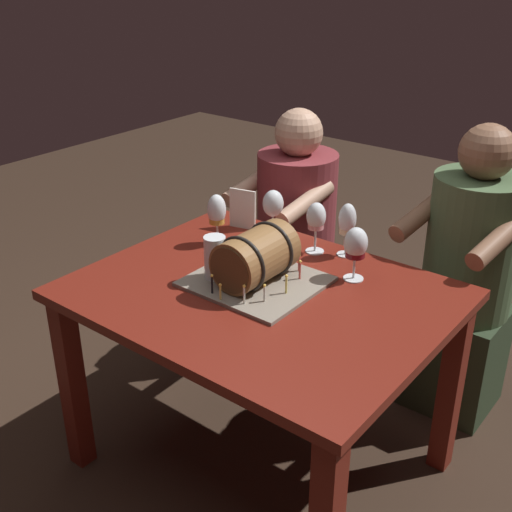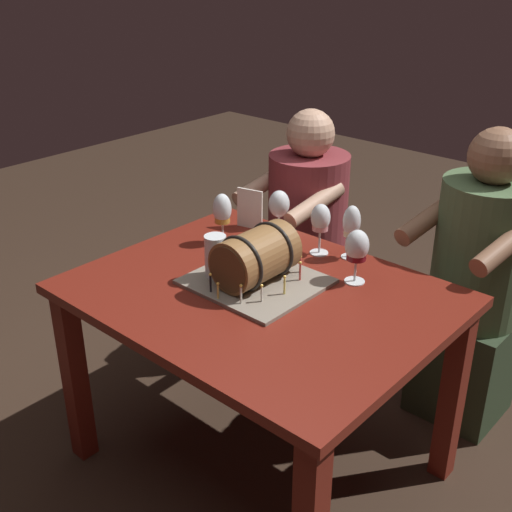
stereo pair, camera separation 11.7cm
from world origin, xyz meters
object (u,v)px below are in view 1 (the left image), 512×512
Objects in this scene: person_seated_right at (466,285)px; person_seated_left at (295,238)px; wine_glass_red at (356,245)px; wine_glass_rose at (316,219)px; wine_glass_empty at (273,205)px; wine_glass_amber at (217,212)px; dining_table at (261,320)px; beer_pint at (215,261)px; barrel_cake at (256,260)px; wine_glass_white at (347,222)px; menu_card at (242,209)px.

person_seated_left is at bearing -179.99° from person_seated_right.
wine_glass_red is 0.16× the size of person_seated_right.
person_seated_right is at bearing 44.74° from wine_glass_rose.
wine_glass_empty is 0.99× the size of wine_glass_amber.
dining_table is 6.28× the size of wine_glass_red.
beer_pint is at bearing -73.56° from person_seated_left.
person_seated_right is at bearing 62.60° from dining_table.
wine_glass_white reaches higher than barrel_cake.
dining_table is 1.05× the size of person_seated_left.
wine_glass_rose is at bearing 86.78° from barrel_cake.
wine_glass_red reaches higher than beer_pint.
wine_glass_empty is 1.01× the size of wine_glass_rose.
barrel_cake is at bearing -136.71° from wine_glass_red.
wine_glass_amber is at bearing -85.24° from person_seated_left.
wine_glass_white is at bearing -130.73° from person_seated_right.
wine_glass_empty is 0.17× the size of person_seated_left.
barrel_cake is 0.33m from wine_glass_rose.
person_seated_right is (0.76, 0.59, -0.30)m from wine_glass_amber.
wine_glass_empty is 0.30m from wine_glass_white.
barrel_cake is 2.58× the size of beer_pint.
wine_glass_empty is at bearing -66.54° from person_seated_left.
wine_glass_white is at bearing 25.87° from wine_glass_amber.
barrel_cake is at bearing -58.52° from menu_card.
wine_glass_empty is 0.16× the size of person_seated_right.
dining_table is 6.06× the size of wine_glass_amber.
menu_card is (-0.37, 0.36, 0.19)m from dining_table.
wine_glass_empty reaches higher than dining_table.
beer_pint is at bearing -166.45° from dining_table.
wine_glass_rose is at bearing 94.11° from dining_table.
wine_glass_empty is at bearing -146.13° from person_seated_right.
wine_glass_white is 1.06× the size of wine_glass_red.
person_seated_left is at bearing 113.46° from wine_glass_empty.
wine_glass_white is at bearing -8.56° from menu_card.
wine_glass_rose is 0.11m from wine_glass_white.
wine_glass_white is at bearing 7.67° from wine_glass_empty.
wine_glass_white is at bearing 72.02° from barrel_cake.
barrel_cake is 2.10× the size of wine_glass_amber.
dining_table is at bearing -127.64° from wine_glass_red.
dining_table is 0.99× the size of person_seated_right.
dining_table is at bearing -100.86° from wine_glass_white.
barrel_cake is 0.39m from wine_glass_white.
wine_glass_empty is 0.82m from person_seated_right.
menu_card is (-0.35, 0.01, -0.05)m from wine_glass_rose.
wine_glass_red is at bearing -50.45° from wine_glass_white.
wine_glass_rose reaches higher than wine_glass_red.
barrel_cake is 0.91m from person_seated_right.
barrel_cake is 0.47m from menu_card.
wine_glass_rose is 0.24m from wine_glass_red.
dining_table is at bearing -85.89° from wine_glass_rose.
wine_glass_rose is at bearing -1.49° from wine_glass_empty.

